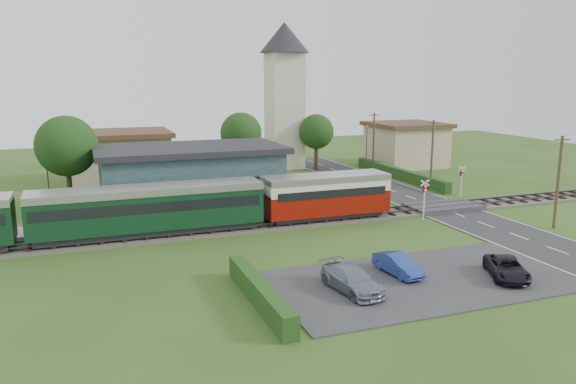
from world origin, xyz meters
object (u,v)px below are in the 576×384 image
object	(u,v)px
car_park_silver	(352,279)
pedestrian_far	(151,210)
crossing_signal_far	(462,178)
pedestrian_near	(269,201)
house_west	(120,156)
car_park_blue	(398,264)
equipment_hut	(98,208)
train	(102,212)
house_east	(406,144)
church_tower	(284,85)
crossing_signal_near	(425,194)
car_on_road	(374,180)
station_building	(191,176)
car_park_dark	(507,268)

from	to	relation	value
car_park_silver	pedestrian_far	bearing A→B (deg)	108.85
crossing_signal_far	pedestrian_near	xyz separation A→B (m)	(-18.44, 0.57, -0.86)
house_west	car_park_blue	world-z (taller)	house_west
equipment_hut	car_park_blue	world-z (taller)	equipment_hut
train	crossing_signal_far	bearing A→B (deg)	4.35
house_west	pedestrian_far	world-z (taller)	house_west
train	house_east	size ratio (longest dim) A/B	4.91
house_west	house_east	distance (m)	35.01
church_tower	pedestrian_far	world-z (taller)	church_tower
church_tower	house_west	size ratio (longest dim) A/B	1.63
crossing_signal_far	pedestrian_near	bearing A→B (deg)	178.22
equipment_hut	crossing_signal_far	bearing A→B (deg)	-1.46
house_west	crossing_signal_near	bearing A→B (deg)	-49.89
crossing_signal_near	car_park_blue	world-z (taller)	crossing_signal_near
car_on_road	pedestrian_near	distance (m)	16.77
pedestrian_near	pedestrian_far	bearing A→B (deg)	25.97
station_building	crossing_signal_near	size ratio (longest dim) A/B	4.88
car_on_road	pedestrian_far	world-z (taller)	pedestrian_far
church_tower	car_park_blue	xyz separation A→B (m)	(-7.28, -38.78, -9.56)
station_building	house_east	xyz separation A→B (m)	(30.00, 13.01, 0.10)
equipment_hut	car_park_silver	size ratio (longest dim) A/B	0.58
car_on_road	car_park_blue	bearing A→B (deg)	157.55
pedestrian_near	pedestrian_far	xyz separation A→B (m)	(-9.44, -0.41, 0.13)
car_on_road	car_park_blue	distance (m)	27.00
church_tower	train	bearing A→B (deg)	-131.33
train	crossing_signal_far	distance (m)	31.55
crossing_signal_near	car_on_road	distance (m)	14.32
church_tower	car_park_blue	size ratio (longest dim) A/B	4.94
crossing_signal_far	car_park_blue	bearing A→B (deg)	-136.30
house_east	pedestrian_near	world-z (taller)	house_east
crossing_signal_near	car_park_dark	xyz separation A→B (m)	(-3.20, -12.99, -1.50)
house_west	crossing_signal_near	distance (m)	33.22
equipment_hut	car_on_road	world-z (taller)	equipment_hut
equipment_hut	crossing_signal_far	size ratio (longest dim) A/B	0.78
car_park_dark	crossing_signal_far	bearing A→B (deg)	85.96
car_park_blue	pedestrian_far	xyz separation A→B (m)	(-12.01, 15.33, 0.74)
equipment_hut	crossing_signal_near	distance (m)	25.04
train	crossing_signal_near	size ratio (longest dim) A/B	13.18
train	station_building	bearing A→B (deg)	48.84
pedestrian_far	crossing_signal_near	bearing A→B (deg)	-113.94
equipment_hut	car_on_road	xyz separation A→B (m)	(27.60, 8.27, -1.12)
church_tower	car_on_road	world-z (taller)	church_tower
house_east	car_park_dark	distance (m)	41.06
house_east	car_park_dark	xyz separation A→B (m)	(-16.80, -37.40, -2.16)
pedestrian_far	train	bearing A→B (deg)	115.09
equipment_hut	car_park_dark	world-z (taller)	equipment_hut
pedestrian_near	crossing_signal_near	bearing A→B (deg)	177.92
station_building	crossing_signal_near	xyz separation A→B (m)	(16.40, -11.40, -0.55)
car_park_dark	crossing_signal_near	bearing A→B (deg)	102.42
crossing_signal_near	house_west	bearing A→B (deg)	130.11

